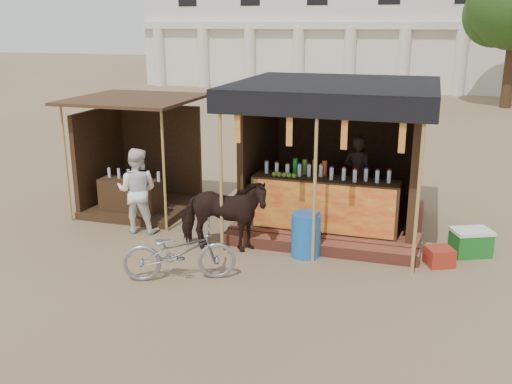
{
  "coord_description": "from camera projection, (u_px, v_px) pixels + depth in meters",
  "views": [
    {
      "loc": [
        2.67,
        -7.1,
        3.79
      ],
      "look_at": [
        0.0,
        1.6,
        1.1
      ],
      "focal_mm": 40.0,
      "sensor_mm": 36.0,
      "label": 1
    }
  ],
  "objects": [
    {
      "name": "main_stall",
      "position": [
        334.0,
        175.0,
        10.84
      ],
      "size": [
        3.6,
        3.61,
        2.78
      ],
      "color": "brown",
      "rests_on": "ground"
    },
    {
      "name": "cooler",
      "position": [
        471.0,
        242.0,
        9.67
      ],
      "size": [
        0.76,
        0.66,
        0.46
      ],
      "color": "#186E20",
      "rests_on": "ground"
    },
    {
      "name": "secondary_stall",
      "position": [
        135.0,
        170.0,
        11.95
      ],
      "size": [
        2.4,
        2.4,
        2.38
      ],
      "color": "#3B2515",
      "rests_on": "ground"
    },
    {
      "name": "ground",
      "position": [
        224.0,
        294.0,
        8.34
      ],
      "size": [
        120.0,
        120.0,
        0.0
      ],
      "primitive_type": "plane",
      "color": "#846B4C",
      "rests_on": "ground"
    },
    {
      "name": "blue_barrel",
      "position": [
        306.0,
        235.0,
        9.6
      ],
      "size": [
        0.62,
        0.62,
        0.75
      ],
      "primitive_type": "cylinder",
      "rotation": [
        0.0,
        0.0,
        0.3
      ],
      "color": "blue",
      "rests_on": "ground"
    },
    {
      "name": "background_building",
      "position": [
        359.0,
        21.0,
        35.22
      ],
      "size": [
        26.0,
        7.45,
        8.18
      ],
      "color": "silver",
      "rests_on": "ground"
    },
    {
      "name": "motorbike",
      "position": [
        179.0,
        252.0,
        8.69
      ],
      "size": [
        1.82,
        1.22,
        0.9
      ],
      "primitive_type": "imported",
      "rotation": [
        0.0,
        0.0,
        1.97
      ],
      "color": "gray",
      "rests_on": "ground"
    },
    {
      "name": "bystander",
      "position": [
        137.0,
        190.0,
        10.63
      ],
      "size": [
        0.87,
        0.72,
        1.61
      ],
      "primitive_type": "imported",
      "rotation": [
        0.0,
        0.0,
        3.3
      ],
      "color": "white",
      "rests_on": "ground"
    },
    {
      "name": "cow",
      "position": [
        223.0,
        215.0,
        9.72
      ],
      "size": [
        1.65,
        0.95,
        1.31
      ],
      "primitive_type": "imported",
      "rotation": [
        0.0,
        0.0,
        1.73
      ],
      "color": "black",
      "rests_on": "ground"
    },
    {
      "name": "red_crate",
      "position": [
        439.0,
        257.0,
        9.28
      ],
      "size": [
        0.53,
        0.52,
        0.3
      ],
      "primitive_type": "cube",
      "rotation": [
        0.0,
        0.0,
        0.43
      ],
      "color": "maroon",
      "rests_on": "ground"
    }
  ]
}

